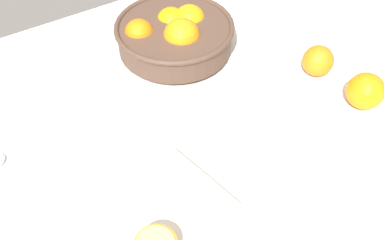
# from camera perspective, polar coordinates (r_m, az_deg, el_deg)

# --- Properties ---
(ground_plane) EXTENTS (1.40, 1.07, 0.03)m
(ground_plane) POSITION_cam_1_polar(r_m,az_deg,el_deg) (0.87, 0.62, -3.00)
(ground_plane) COLOR silver
(fruit_bowl) EXTENTS (0.28, 0.28, 0.11)m
(fruit_bowl) POSITION_cam_1_polar(r_m,az_deg,el_deg) (1.03, -2.30, 11.07)
(fruit_bowl) COLOR #473328
(fruit_bowl) RESTS_ON ground_plane
(cutting_board) EXTENTS (0.34, 0.23, 0.02)m
(cutting_board) POSITION_cam_1_polar(r_m,az_deg,el_deg) (0.74, -6.97, -14.11)
(cutting_board) COLOR beige
(cutting_board) RESTS_ON ground_plane
(loose_orange_1) EXTENTS (0.07, 0.07, 0.07)m
(loose_orange_1) POSITION_cam_1_polar(r_m,az_deg,el_deg) (1.02, 16.16, 7.45)
(loose_orange_1) COLOR orange
(loose_orange_1) RESTS_ON ground_plane
(loose_orange_4) EXTENTS (0.08, 0.08, 0.08)m
(loose_orange_4) POSITION_cam_1_polar(r_m,az_deg,el_deg) (0.97, 21.75, 3.54)
(loose_orange_4) COLOR orange
(loose_orange_4) RESTS_ON ground_plane
(spoon) EXTENTS (0.10, 0.15, 0.01)m
(spoon) POSITION_cam_1_polar(r_m,az_deg,el_deg) (0.92, -23.26, -2.85)
(spoon) COLOR silver
(spoon) RESTS_ON ground_plane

